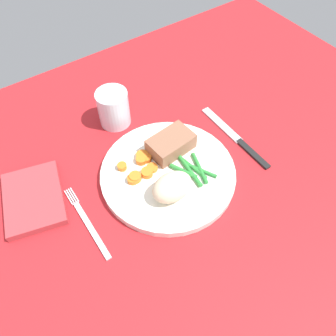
# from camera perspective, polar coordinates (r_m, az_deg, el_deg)

# --- Properties ---
(dining_table) EXTENTS (1.20, 0.90, 0.02)m
(dining_table) POSITION_cam_1_polar(r_m,az_deg,el_deg) (0.67, 1.83, -1.25)
(dining_table) COLOR red
(dining_table) RESTS_ON ground
(dinner_plate) EXTENTS (0.26, 0.26, 0.02)m
(dinner_plate) POSITION_cam_1_polar(r_m,az_deg,el_deg) (0.65, 0.00, -0.95)
(dinner_plate) COLOR white
(dinner_plate) RESTS_ON dining_table
(meat_portion) EXTENTS (0.09, 0.07, 0.03)m
(meat_portion) POSITION_cam_1_polar(r_m,az_deg,el_deg) (0.66, 0.50, 4.18)
(meat_portion) COLOR #936047
(meat_portion) RESTS_ON dinner_plate
(mashed_potatoes) EXTENTS (0.08, 0.06, 0.05)m
(mashed_potatoes) POSITION_cam_1_polar(r_m,az_deg,el_deg) (0.59, 0.72, -3.30)
(mashed_potatoes) COLOR beige
(mashed_potatoes) RESTS_ON dinner_plate
(carrot_slices) EXTENTS (0.07, 0.06, 0.01)m
(carrot_slices) POSITION_cam_1_polar(r_m,az_deg,el_deg) (0.64, -4.81, 0.21)
(carrot_slices) COLOR orange
(carrot_slices) RESTS_ON dinner_plate
(green_beans) EXTENTS (0.06, 0.08, 0.01)m
(green_beans) POSITION_cam_1_polar(r_m,az_deg,el_deg) (0.64, 4.31, -0.25)
(green_beans) COLOR #2D8C38
(green_beans) RESTS_ON dinner_plate
(fork) EXTENTS (0.01, 0.17, 0.00)m
(fork) POSITION_cam_1_polar(r_m,az_deg,el_deg) (0.61, -13.79, -9.08)
(fork) COLOR silver
(fork) RESTS_ON dining_table
(knife) EXTENTS (0.02, 0.21, 0.01)m
(knife) POSITION_cam_1_polar(r_m,az_deg,el_deg) (0.73, 11.66, 5.07)
(knife) COLOR black
(knife) RESTS_ON dining_table
(water_glass) EXTENTS (0.07, 0.07, 0.08)m
(water_glass) POSITION_cam_1_polar(r_m,az_deg,el_deg) (0.73, -9.33, 9.83)
(water_glass) COLOR silver
(water_glass) RESTS_ON dining_table
(napkin) EXTENTS (0.14, 0.16, 0.02)m
(napkin) POSITION_cam_1_polar(r_m,az_deg,el_deg) (0.66, -22.18, -4.92)
(napkin) COLOR #B2383D
(napkin) RESTS_ON dining_table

